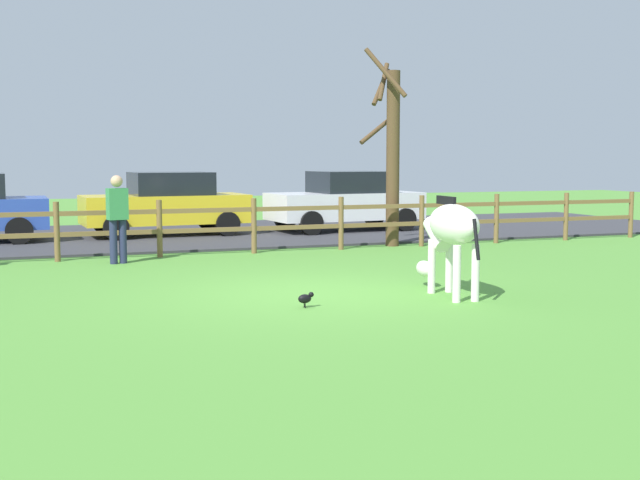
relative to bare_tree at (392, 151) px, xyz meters
The scene contains 9 objects.
ground_plane 6.87m from the bare_tree, 125.78° to the right, with size 60.00×60.00×0.00m, color #549338.
parking_asphalt 5.91m from the bare_tree, 133.70° to the left, with size 28.00×7.40×0.05m, color #38383D.
paddock_fence 4.47m from the bare_tree, behind, with size 21.33×0.11×1.13m.
bare_tree is the anchor object (origin of this frame).
zebra 6.70m from the bare_tree, 108.01° to the right, with size 0.55×1.94×1.41m.
crow_on_grass 7.95m from the bare_tree, 123.58° to the right, with size 0.21×0.10×0.20m.
parked_car_white 3.73m from the bare_tree, 84.50° to the left, with size 4.12×2.13×1.56m.
parked_car_yellow 5.91m from the bare_tree, 138.86° to the left, with size 4.09×2.07×1.56m.
visitor_left_of_tree 6.25m from the bare_tree, behind, with size 0.40×0.29×1.64m.
Camera 1 is at (-3.85, -10.89, 1.94)m, focal length 45.09 mm.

